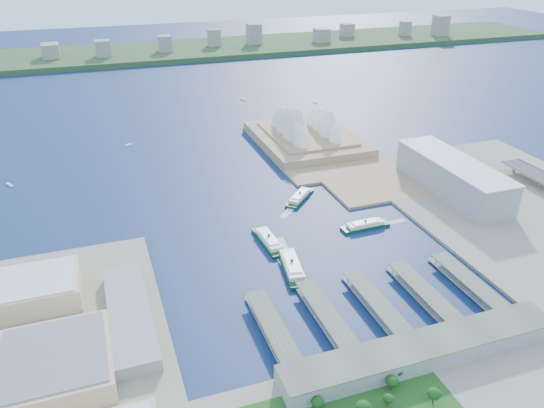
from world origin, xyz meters
name	(u,v)px	position (x,y,z in m)	size (l,w,h in m)	color
ground	(319,262)	(0.00, 0.00, 0.00)	(3000.00, 3000.00, 0.00)	#0F1E46
peninsula	(314,147)	(107.50, 260.00, 1.50)	(135.00, 220.00, 3.00)	#A07C57
far_shore	(156,52)	(0.00, 980.00, 6.00)	(2200.00, 260.00, 12.00)	#2D4926
opera_house	(307,122)	(105.00, 280.00, 32.00)	(134.00, 180.00, 58.00)	white
toaster_building	(453,176)	(195.00, 80.00, 20.50)	(45.00, 155.00, 35.00)	gray
ferry_wharves	(376,304)	(14.00, -75.00, 4.65)	(184.00, 90.00, 9.30)	#4B5742
terminal_building	(422,351)	(15.00, -135.00, 9.00)	(200.00, 28.00, 12.00)	gray
far_skyline	(155,39)	(0.00, 960.00, 39.50)	(1900.00, 140.00, 55.00)	gray
ferry_a	(269,239)	(-31.39, 44.16, 5.21)	(14.03, 55.13, 10.43)	#0D3521
ferry_b	(300,195)	(31.03, 121.25, 4.84)	(13.02, 51.16, 9.67)	#0D3521
ferry_c	(292,264)	(-26.98, -3.70, 5.71)	(15.36, 60.35, 11.41)	#0D3521
ferry_d	(365,224)	(67.75, 41.17, 4.66)	(12.54, 49.27, 9.32)	#0D3521
boat_a	(10,185)	(-270.45, 265.70, 1.19)	(3.07, 12.30, 2.37)	white
boat_b	(129,145)	(-127.75, 354.58, 1.21)	(3.14, 8.97, 2.42)	white
boat_c	(315,102)	(198.24, 464.51, 1.32)	(3.41, 11.70, 2.63)	white
boat_e	(243,99)	(85.75, 522.77, 1.52)	(3.94, 12.38, 3.04)	white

